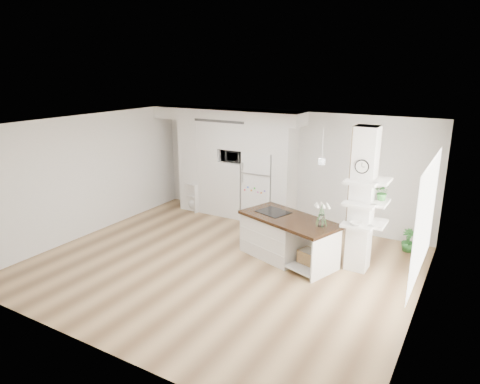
% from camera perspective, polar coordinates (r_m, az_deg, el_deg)
% --- Properties ---
extents(floor, '(7.00, 6.00, 0.01)m').
position_cam_1_polar(floor, '(8.39, -2.55, -9.70)').
color(floor, tan).
rests_on(floor, ground).
extents(room, '(7.04, 6.04, 2.72)m').
position_cam_1_polar(room, '(7.76, -2.73, 2.71)').
color(room, white).
rests_on(room, ground).
extents(cabinet_wall, '(4.00, 0.71, 2.70)m').
position_cam_1_polar(cabinet_wall, '(10.80, -1.50, 4.68)').
color(cabinet_wall, white).
rests_on(cabinet_wall, floor).
extents(refrigerator, '(0.78, 0.69, 1.75)m').
position_cam_1_polar(refrigerator, '(10.51, 2.86, 0.81)').
color(refrigerator, white).
rests_on(refrigerator, floor).
extents(column, '(0.69, 0.90, 2.70)m').
position_cam_1_polar(column, '(8.00, 16.38, -1.27)').
color(column, silver).
rests_on(column, floor).
extents(window, '(0.00, 2.40, 2.40)m').
position_cam_1_polar(window, '(7.01, 23.52, -3.19)').
color(window, white).
rests_on(window, room).
extents(pendant_light, '(0.12, 0.12, 0.10)m').
position_cam_1_polar(pendant_light, '(7.09, 9.58, 3.39)').
color(pendant_light, white).
rests_on(pendant_light, room).
extents(kitchen_island, '(2.16, 1.52, 1.46)m').
position_cam_1_polar(kitchen_island, '(8.60, 5.43, -5.72)').
color(kitchen_island, white).
rests_on(kitchen_island, floor).
extents(bookshelf, '(0.71, 0.53, 0.75)m').
position_cam_1_polar(bookshelf, '(11.49, -6.19, -0.78)').
color(bookshelf, white).
rests_on(bookshelf, floor).
extents(floor_plant_a, '(0.27, 0.23, 0.47)m').
position_cam_1_polar(floor_plant_a, '(8.41, 15.02, -8.45)').
color(floor_plant_a, '#2C6F2C').
rests_on(floor_plant_a, floor).
extents(floor_plant_b, '(0.33, 0.33, 0.48)m').
position_cam_1_polar(floor_plant_b, '(9.54, 21.53, -6.03)').
color(floor_plant_b, '#2C6F2C').
rests_on(floor_plant_b, floor).
extents(microwave, '(0.54, 0.37, 0.30)m').
position_cam_1_polar(microwave, '(10.66, -0.83, 4.88)').
color(microwave, '#2D2D2D').
rests_on(microwave, cabinet_wall).
extents(shelf_plant, '(0.27, 0.23, 0.30)m').
position_cam_1_polar(shelf_plant, '(8.06, 18.50, -0.03)').
color(shelf_plant, '#2C6F2C').
rests_on(shelf_plant, column).
extents(decor_bowl, '(0.22, 0.22, 0.05)m').
position_cam_1_polar(decor_bowl, '(7.92, 15.21, -4.04)').
color(decor_bowl, white).
rests_on(decor_bowl, column).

